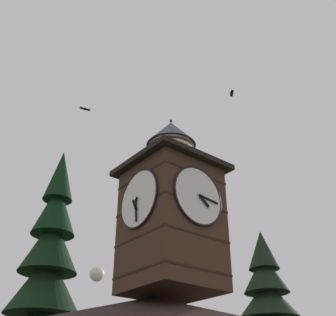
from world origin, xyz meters
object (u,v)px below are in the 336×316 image
at_px(pine_tree_behind, 42,306).
at_px(flying_bird_high, 232,93).
at_px(moon, 97,274).
at_px(clock_tower, 171,211).
at_px(flying_bird_low, 85,109).

distance_m(pine_tree_behind, flying_bird_high, 16.38).
distance_m(moon, flying_bird_high, 26.27).
xyz_separation_m(pine_tree_behind, flying_bird_high, (-7.22, 7.62, 12.57)).
height_order(pine_tree_behind, flying_bird_high, flying_bird_high).
bearing_deg(clock_tower, moon, -112.75).
distance_m(clock_tower, pine_tree_behind, 8.67).
distance_m(moon, flying_bird_low, 25.92).
bearing_deg(moon, flying_bird_high, 77.51).
xyz_separation_m(clock_tower, flying_bird_high, (-5.01, -0.10, 9.29)).
xyz_separation_m(pine_tree_behind, flying_bird_low, (1.00, 4.33, 9.43)).
relative_size(moon, flying_bird_low, 2.57).
xyz_separation_m(flying_bird_high, flying_bird_low, (8.22, -3.29, -3.14)).
xyz_separation_m(clock_tower, moon, (-10.58, -25.22, 4.00)).
height_order(flying_bird_high, flying_bird_low, flying_bird_high).
bearing_deg(flying_bird_low, flying_bird_high, 158.22).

